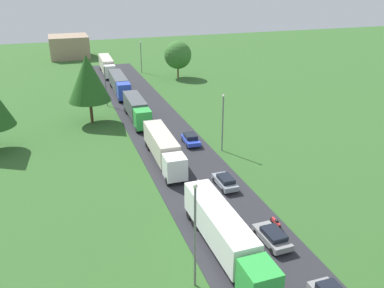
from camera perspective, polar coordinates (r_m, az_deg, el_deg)
road at (r=47.25m, az=1.23°, el=-5.64°), size 10.00×140.00×0.06m
lane_marking_centre at (r=43.79m, az=3.14°, el=-8.10°), size 0.16×119.66×0.01m
truck_lead at (r=35.45m, az=4.64°, el=-12.39°), size 2.67×14.51×3.63m
truck_second at (r=51.84m, az=-4.03°, el=-0.47°), size 2.76×13.29×3.55m
truck_third at (r=67.17m, az=-7.75°, el=4.91°), size 2.64×12.07×3.62m
truck_fourth at (r=83.92m, az=-10.12°, el=8.36°), size 2.80×14.50×3.46m
truck_fifth at (r=101.42m, az=-11.82°, el=10.78°), size 2.80×13.79×3.77m
car_second at (r=38.07m, az=11.18°, el=-12.55°), size 2.00×4.27×1.35m
car_third at (r=46.40m, az=4.66°, el=-5.23°), size 1.75×4.00×1.37m
car_fourth at (r=57.72m, az=-0.18°, el=0.70°), size 2.05×4.02×1.43m
motorcycle_courier at (r=40.39m, az=11.65°, el=-10.73°), size 0.28×1.94×0.91m
lamppost_lead at (r=30.64m, az=0.43°, el=-12.17°), size 0.36×0.36×8.98m
lamppost_second at (r=54.51m, az=4.33°, el=3.37°), size 0.36×0.36×7.96m
lamppost_third at (r=75.67m, az=-12.00°, el=8.26°), size 0.36×0.36×7.39m
lamppost_fourth at (r=101.24m, az=-7.14°, el=12.22°), size 0.36×0.36×7.51m
tree_birch at (r=66.48m, az=-14.33°, el=8.88°), size 6.66×6.66×11.01m
tree_maple at (r=95.35m, az=-2.00°, el=12.33°), size 6.26×6.26×8.35m
distant_building at (r=124.95m, az=-16.80°, el=12.91°), size 10.68×10.71×6.11m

